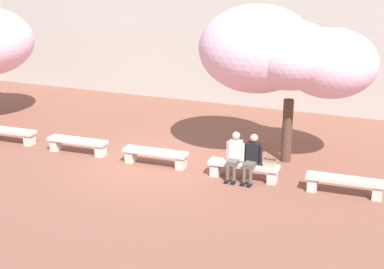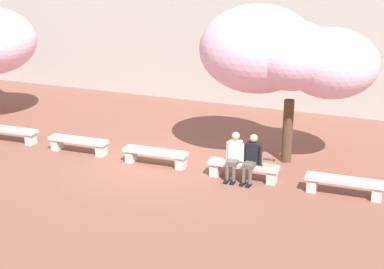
{
  "view_description": "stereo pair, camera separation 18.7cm",
  "coord_description": "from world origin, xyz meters",
  "px_view_note": "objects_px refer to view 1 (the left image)",
  "views": [
    {
      "loc": [
        6.55,
        -12.88,
        5.59
      ],
      "look_at": [
        1.06,
        0.2,
        1.0
      ],
      "focal_mm": 50.0,
      "sensor_mm": 36.0,
      "label": 1
    },
    {
      "loc": [
        6.72,
        -12.81,
        5.59
      ],
      "look_at": [
        1.06,
        0.2,
        1.0
      ],
      "focal_mm": 50.0,
      "sensor_mm": 36.0,
      "label": 2
    }
  ],
  "objects_px": {
    "stone_bench_near_east": "(244,168)",
    "cherry_tree_main": "(281,54)",
    "stone_bench_west_end": "(9,133)",
    "stone_bench_center": "(155,155)",
    "person_seated_left": "(235,154)",
    "stone_bench_near_west": "(78,143)",
    "person_seated_right": "(252,156)",
    "stone_bench_east_end": "(345,183)",
    "handbag": "(269,162)"
  },
  "relations": [
    {
      "from": "stone_bench_near_east",
      "to": "cherry_tree_main",
      "type": "height_order",
      "value": "cherry_tree_main"
    },
    {
      "from": "stone_bench_west_end",
      "to": "stone_bench_near_east",
      "type": "relative_size",
      "value": 1.0
    },
    {
      "from": "stone_bench_center",
      "to": "person_seated_left",
      "type": "height_order",
      "value": "person_seated_left"
    },
    {
      "from": "stone_bench_near_west",
      "to": "cherry_tree_main",
      "type": "bearing_deg",
      "value": 18.56
    },
    {
      "from": "stone_bench_near_west",
      "to": "person_seated_right",
      "type": "height_order",
      "value": "person_seated_right"
    },
    {
      "from": "stone_bench_near_east",
      "to": "cherry_tree_main",
      "type": "bearing_deg",
      "value": 77.77
    },
    {
      "from": "stone_bench_near_west",
      "to": "cherry_tree_main",
      "type": "relative_size",
      "value": 0.38
    },
    {
      "from": "stone_bench_east_end",
      "to": "person_seated_right",
      "type": "xyz_separation_m",
      "value": [
        -2.41,
        -0.05,
        0.39
      ]
    },
    {
      "from": "stone_bench_near_east",
      "to": "person_seated_right",
      "type": "distance_m",
      "value": 0.46
    },
    {
      "from": "stone_bench_west_end",
      "to": "handbag",
      "type": "relative_size",
      "value": 5.71
    },
    {
      "from": "stone_bench_center",
      "to": "cherry_tree_main",
      "type": "relative_size",
      "value": 0.38
    },
    {
      "from": "stone_bench_near_west",
      "to": "person_seated_left",
      "type": "distance_m",
      "value": 5.07
    },
    {
      "from": "stone_bench_center",
      "to": "stone_bench_near_east",
      "type": "bearing_deg",
      "value": 0.0
    },
    {
      "from": "person_seated_left",
      "to": "person_seated_right",
      "type": "xyz_separation_m",
      "value": [
        0.49,
        0.0,
        0.0
      ]
    },
    {
      "from": "stone_bench_west_end",
      "to": "stone_bench_near_east",
      "type": "bearing_deg",
      "value": 0.0
    },
    {
      "from": "stone_bench_center",
      "to": "stone_bench_west_end",
      "type": "bearing_deg",
      "value": 180.0
    },
    {
      "from": "stone_bench_near_east",
      "to": "stone_bench_center",
      "type": "bearing_deg",
      "value": 180.0
    },
    {
      "from": "person_seated_right",
      "to": "cherry_tree_main",
      "type": "xyz_separation_m",
      "value": [
        0.18,
        1.97,
        2.44
      ]
    },
    {
      "from": "stone_bench_east_end",
      "to": "handbag",
      "type": "height_order",
      "value": "handbag"
    },
    {
      "from": "stone_bench_center",
      "to": "cherry_tree_main",
      "type": "distance_m",
      "value": 4.59
    },
    {
      "from": "stone_bench_near_west",
      "to": "handbag",
      "type": "distance_m",
      "value": 6.01
    },
    {
      "from": "cherry_tree_main",
      "to": "person_seated_right",
      "type": "bearing_deg",
      "value": -95.09
    },
    {
      "from": "stone_bench_near_west",
      "to": "stone_bench_center",
      "type": "bearing_deg",
      "value": 0.0
    },
    {
      "from": "stone_bench_east_end",
      "to": "person_seated_left",
      "type": "xyz_separation_m",
      "value": [
        -2.9,
        -0.05,
        0.39
      ]
    },
    {
      "from": "person_seated_right",
      "to": "cherry_tree_main",
      "type": "height_order",
      "value": "cherry_tree_main"
    },
    {
      "from": "person_seated_left",
      "to": "stone_bench_west_end",
      "type": "bearing_deg",
      "value": 179.6
    },
    {
      "from": "stone_bench_west_end",
      "to": "stone_bench_center",
      "type": "distance_m",
      "value": 5.3
    },
    {
      "from": "stone_bench_near_west",
      "to": "person_seated_left",
      "type": "bearing_deg",
      "value": -0.61
    },
    {
      "from": "stone_bench_near_east",
      "to": "cherry_tree_main",
      "type": "distance_m",
      "value": 3.44
    },
    {
      "from": "stone_bench_west_end",
      "to": "person_seated_left",
      "type": "height_order",
      "value": "person_seated_left"
    },
    {
      "from": "stone_bench_west_end",
      "to": "person_seated_right",
      "type": "relative_size",
      "value": 1.5
    },
    {
      "from": "stone_bench_center",
      "to": "stone_bench_east_end",
      "type": "distance_m",
      "value": 5.3
    },
    {
      "from": "stone_bench_center",
      "to": "stone_bench_near_east",
      "type": "xyz_separation_m",
      "value": [
        2.65,
        0.0,
        0.0
      ]
    },
    {
      "from": "cherry_tree_main",
      "to": "stone_bench_west_end",
      "type": "bearing_deg",
      "value": -167.08
    },
    {
      "from": "person_seated_right",
      "to": "stone_bench_center",
      "type": "bearing_deg",
      "value": 178.94
    },
    {
      "from": "stone_bench_east_end",
      "to": "handbag",
      "type": "relative_size",
      "value": 5.71
    },
    {
      "from": "person_seated_right",
      "to": "handbag",
      "type": "relative_size",
      "value": 3.81
    },
    {
      "from": "stone_bench_near_west",
      "to": "stone_bench_center",
      "type": "xyz_separation_m",
      "value": [
        2.65,
        0.0,
        0.0
      ]
    },
    {
      "from": "stone_bench_near_east",
      "to": "stone_bench_east_end",
      "type": "distance_m",
      "value": 2.65
    },
    {
      "from": "stone_bench_near_east",
      "to": "person_seated_left",
      "type": "relative_size",
      "value": 1.5
    },
    {
      "from": "stone_bench_west_end",
      "to": "person_seated_right",
      "type": "distance_m",
      "value": 8.2
    },
    {
      "from": "stone_bench_near_west",
      "to": "stone_bench_west_end",
      "type": "bearing_deg",
      "value": 180.0
    },
    {
      "from": "stone_bench_near_east",
      "to": "cherry_tree_main",
      "type": "xyz_separation_m",
      "value": [
        0.42,
        1.92,
        2.83
      ]
    },
    {
      "from": "stone_bench_near_east",
      "to": "person_seated_left",
      "type": "distance_m",
      "value": 0.47
    },
    {
      "from": "stone_bench_near_west",
      "to": "person_seated_left",
      "type": "xyz_separation_m",
      "value": [
        5.06,
        -0.05,
        0.39
      ]
    },
    {
      "from": "stone_bench_west_end",
      "to": "handbag",
      "type": "xyz_separation_m",
      "value": [
        8.65,
        -0.01,
        0.27
      ]
    },
    {
      "from": "person_seated_left",
      "to": "person_seated_right",
      "type": "height_order",
      "value": "same"
    },
    {
      "from": "stone_bench_east_end",
      "to": "person_seated_left",
      "type": "distance_m",
      "value": 2.92
    },
    {
      "from": "handbag",
      "to": "stone_bench_east_end",
      "type": "bearing_deg",
      "value": 0.32
    },
    {
      "from": "cherry_tree_main",
      "to": "stone_bench_near_west",
      "type": "bearing_deg",
      "value": -161.44
    }
  ]
}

